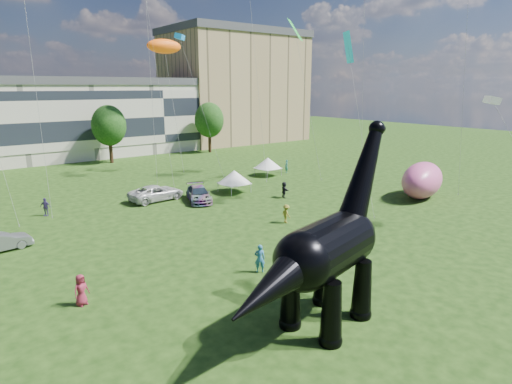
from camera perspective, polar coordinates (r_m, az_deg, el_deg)
ground at (r=22.79m, az=8.60°, el=-17.04°), size 220.00×220.00×0.00m
apartment_block at (r=95.33m, az=-2.82°, el=13.51°), size 28.00×18.00×22.00m
tree_mid_right at (r=70.20m, az=-19.06°, el=8.78°), size 5.20×5.20×9.44m
tree_far_right at (r=77.82m, az=-6.27°, el=9.88°), size 5.20×5.20×9.44m
dinosaur_sculpture at (r=20.93m, az=8.94°, el=-8.10°), size 12.58×4.78×10.27m
car_grey at (r=36.30m, az=-30.95°, el=-5.75°), size 4.31×1.99×1.37m
car_white at (r=45.96m, az=-13.13°, el=-0.11°), size 6.03×3.21×1.61m
car_dark at (r=44.81m, az=-7.65°, el=-0.27°), size 3.91×5.73×1.54m
gazebo_near at (r=48.06m, az=-2.92°, el=2.03°), size 3.66×3.66×2.52m
gazebo_far at (r=57.17m, az=1.59°, el=3.89°), size 3.75×3.75×2.44m
inflatable_pink at (r=49.04m, az=21.28°, el=1.49°), size 8.46×6.02×3.82m
visitors at (r=33.28m, az=-13.55°, el=-5.42°), size 52.53×40.74×1.87m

